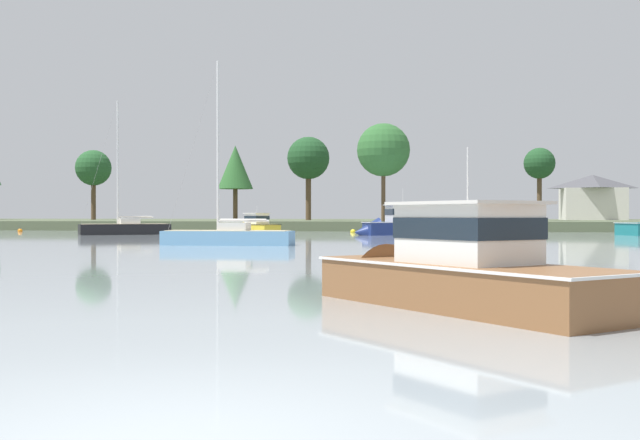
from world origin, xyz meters
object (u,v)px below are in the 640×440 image
(cruiser_navy, at_px, (399,228))
(mooring_buoy_yellow, at_px, (353,232))
(cruiser_yellow, at_px, (253,228))
(dinghy_cream, at_px, (186,235))
(sailboat_skyblue, at_px, (228,241))
(mooring_buoy_orange, at_px, (20,231))
(sailboat_black, at_px, (125,232))
(cruiser_wood, at_px, (440,282))

(cruiser_navy, bearing_deg, mooring_buoy_yellow, 120.80)
(cruiser_yellow, xyz_separation_m, mooring_buoy_yellow, (9.90, 0.85, -0.36))
(dinghy_cream, distance_m, sailboat_skyblue, 16.90)
(cruiser_yellow, distance_m, mooring_buoy_orange, 24.83)
(sailboat_skyblue, bearing_deg, sailboat_black, 125.48)
(cruiser_navy, bearing_deg, sailboat_skyblue, -109.97)
(cruiser_navy, height_order, sailboat_black, sailboat_black)
(cruiser_yellow, relative_size, cruiser_wood, 0.86)
(cruiser_wood, xyz_separation_m, sailboat_skyblue, (-12.04, 27.94, -0.21))
(dinghy_cream, height_order, sailboat_skyblue, sailboat_skyblue)
(dinghy_cream, xyz_separation_m, cruiser_yellow, (1.46, 16.27, 0.32))
(cruiser_wood, bearing_deg, cruiser_navy, 93.72)
(sailboat_skyblue, bearing_deg, cruiser_yellow, 101.18)
(dinghy_cream, relative_size, sailboat_black, 0.23)
(cruiser_wood, bearing_deg, mooring_buoy_orange, 126.16)
(mooring_buoy_orange, bearing_deg, sailboat_skyblue, -44.97)
(dinghy_cream, bearing_deg, mooring_buoy_yellow, 56.42)
(cruiser_yellow, bearing_deg, mooring_buoy_yellow, 4.92)
(cruiser_navy, relative_size, mooring_buoy_orange, 17.28)
(sailboat_black, xyz_separation_m, mooring_buoy_yellow, (19.36, 10.23, -0.17))
(cruiser_yellow, bearing_deg, dinghy_cream, -95.14)
(cruiser_navy, bearing_deg, dinghy_cream, -151.69)
(cruiser_wood, xyz_separation_m, mooring_buoy_yellow, (-8.33, 60.13, -0.35))
(cruiser_wood, height_order, mooring_buoy_yellow, cruiser_wood)
(cruiser_yellow, xyz_separation_m, mooring_buoy_orange, (-24.82, -0.36, -0.36))
(sailboat_skyblue, bearing_deg, mooring_buoy_orange, 135.03)
(sailboat_black, bearing_deg, cruiser_navy, 4.49)
(cruiser_yellow, distance_m, sailboat_skyblue, 31.94)
(cruiser_wood, relative_size, sailboat_black, 0.56)
(cruiser_yellow, height_order, mooring_buoy_yellow, cruiser_yellow)
(cruiser_navy, distance_m, mooring_buoy_orange, 40.32)
(cruiser_navy, bearing_deg, cruiser_yellow, 153.32)
(sailboat_black, distance_m, sailboat_skyblue, 26.96)
(cruiser_wood, relative_size, cruiser_navy, 0.76)
(dinghy_cream, xyz_separation_m, sailboat_black, (-7.99, 6.89, 0.13))
(dinghy_cream, xyz_separation_m, mooring_buoy_yellow, (11.37, 17.12, -0.04))
(dinghy_cream, height_order, cruiser_wood, cruiser_wood)
(cruiser_yellow, xyz_separation_m, sailboat_black, (-9.45, -9.38, -0.19))
(sailboat_skyblue, bearing_deg, cruiser_wood, -66.68)
(dinghy_cream, relative_size, cruiser_yellow, 0.47)
(dinghy_cream, height_order, mooring_buoy_orange, mooring_buoy_orange)
(cruiser_wood, height_order, cruiser_navy, cruiser_navy)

